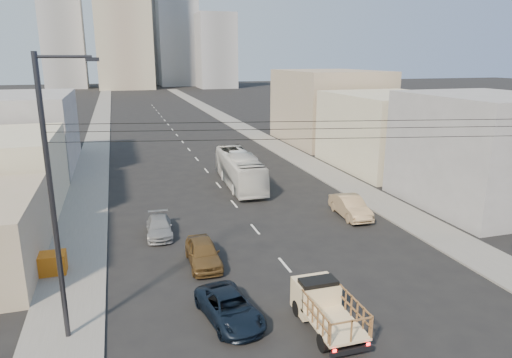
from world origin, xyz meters
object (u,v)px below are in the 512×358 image
city_bus (240,169)px  streetlamp_left (54,196)px  sedan_brown (203,253)px  sedan_grey (159,227)px  flatbed_pickup (326,305)px  sedan_tan (350,207)px  crate_stack (49,264)px  navy_pickup (230,308)px

city_bus → streetlamp_left: streetlamp_left is taller
sedan_brown → sedan_grey: bearing=111.6°
sedan_grey → streetlamp_left: streetlamp_left is taller
flatbed_pickup → sedan_tan: size_ratio=0.92×
flatbed_pickup → sedan_tan: (8.18, 12.89, -0.30)m
city_bus → crate_stack: size_ratio=6.25×
sedan_tan → sedan_grey: size_ratio=1.16×
sedan_tan → flatbed_pickup: bearing=-118.7°
flatbed_pickup → streetlamp_left: streetlamp_left is taller
sedan_brown → sedan_grey: size_ratio=1.06×
sedan_brown → streetlamp_left: 10.44m
crate_stack → city_bus: bearing=44.5°
flatbed_pickup → streetlamp_left: bearing=167.3°
flatbed_pickup → streetlamp_left: (-10.91, 2.45, 5.34)m
flatbed_pickup → sedan_tan: bearing=57.6°
sedan_grey → sedan_brown: bearing=-66.1°
navy_pickup → sedan_grey: (-2.10, 11.52, -0.03)m
city_bus → navy_pickup: bearing=-103.8°
sedan_tan → navy_pickup: bearing=-133.9°
crate_stack → flatbed_pickup: bearing=-36.0°
city_bus → sedan_grey: city_bus is taller
navy_pickup → streetlamp_left: bearing=164.9°
navy_pickup → sedan_brown: 6.15m
navy_pickup → flatbed_pickup: bearing=-33.5°
city_bus → sedan_tan: (5.79, -10.85, -0.78)m
sedan_grey → crate_stack: crate_stack is taller
sedan_tan → streetlamp_left: size_ratio=0.40×
navy_pickup → sedan_brown: bearing=81.2°
crate_stack → streetlamp_left: bearing=-76.4°
streetlamp_left → navy_pickup: bearing=-5.6°
flatbed_pickup → navy_pickup: (-3.99, 1.77, -0.46)m
navy_pickup → streetlamp_left: streetlamp_left is taller
city_bus → flatbed_pickup: bearing=-93.4°
city_bus → sedan_tan: bearing=-59.6°
flatbed_pickup → sedan_brown: 8.91m
sedan_grey → crate_stack: (-6.43, -4.18, 0.09)m
sedan_grey → sedan_tan: bearing=1.7°
city_bus → streetlamp_left: size_ratio=0.94×
flatbed_pickup → navy_pickup: 4.39m
sedan_brown → sedan_tan: sedan_tan is taller
flatbed_pickup → sedan_grey: 14.62m
sedan_grey → flatbed_pickup: bearing=-62.1°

